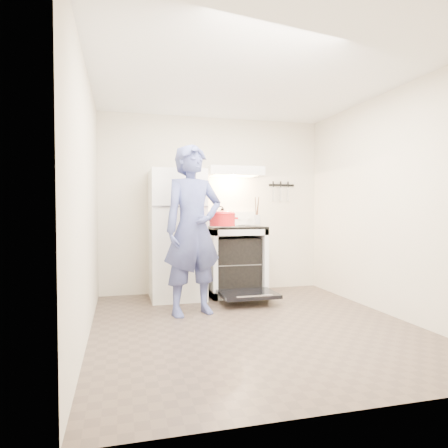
# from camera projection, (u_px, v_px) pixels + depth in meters

# --- Properties ---
(floor) EXTENTS (3.60, 3.60, 0.00)m
(floor) POSITION_uv_depth(u_px,v_px,m) (253.00, 325.00, 4.07)
(floor) COLOR brown
(floor) RESTS_ON ground
(back_wall) EXTENTS (3.20, 0.02, 2.50)m
(back_wall) POSITION_uv_depth(u_px,v_px,m) (213.00, 205.00, 5.76)
(back_wall) COLOR beige
(back_wall) RESTS_ON ground
(refrigerator) EXTENTS (0.70, 0.70, 1.70)m
(refrigerator) POSITION_uv_depth(u_px,v_px,m) (177.00, 234.00, 5.29)
(refrigerator) COLOR white
(refrigerator) RESTS_ON floor
(stove_body) EXTENTS (0.76, 0.65, 0.92)m
(stove_body) POSITION_uv_depth(u_px,v_px,m) (235.00, 261.00, 5.54)
(stove_body) COLOR white
(stove_body) RESTS_ON floor
(cooktop) EXTENTS (0.76, 0.65, 0.03)m
(cooktop) POSITION_uv_depth(u_px,v_px,m) (235.00, 227.00, 5.52)
(cooktop) COLOR black
(cooktop) RESTS_ON stove_body
(backsplash) EXTENTS (0.76, 0.07, 0.20)m
(backsplash) POSITION_uv_depth(u_px,v_px,m) (229.00, 219.00, 5.79)
(backsplash) COLOR white
(backsplash) RESTS_ON cooktop
(oven_door) EXTENTS (0.70, 0.54, 0.04)m
(oven_door) POSITION_uv_depth(u_px,v_px,m) (248.00, 294.00, 4.97)
(oven_door) COLOR black
(oven_door) RESTS_ON floor
(oven_rack) EXTENTS (0.60, 0.52, 0.01)m
(oven_rack) POSITION_uv_depth(u_px,v_px,m) (235.00, 263.00, 5.54)
(oven_rack) COLOR slate
(oven_rack) RESTS_ON stove_body
(range_hood) EXTENTS (0.76, 0.50, 0.12)m
(range_hood) POSITION_uv_depth(u_px,v_px,m) (233.00, 172.00, 5.56)
(range_hood) COLOR white
(range_hood) RESTS_ON back_wall
(knife_strip) EXTENTS (0.40, 0.02, 0.03)m
(knife_strip) POSITION_uv_depth(u_px,v_px,m) (281.00, 185.00, 6.00)
(knife_strip) COLOR black
(knife_strip) RESTS_ON back_wall
(pizza_stone) EXTENTS (0.35, 0.35, 0.02)m
(pizza_stone) POSITION_uv_depth(u_px,v_px,m) (238.00, 261.00, 5.58)
(pizza_stone) COLOR #816549
(pizza_stone) RESTS_ON oven_rack
(tea_kettle) EXTENTS (0.23, 0.19, 0.28)m
(tea_kettle) POSITION_uv_depth(u_px,v_px,m) (220.00, 216.00, 5.69)
(tea_kettle) COLOR silver
(tea_kettle) RESTS_ON cooktop
(utensil_jar) EXTENTS (0.10, 0.10, 0.13)m
(utensil_jar) POSITION_uv_depth(u_px,v_px,m) (257.00, 220.00, 5.35)
(utensil_jar) COLOR silver
(utensil_jar) RESTS_ON cooktop
(person) EXTENTS (0.79, 0.62, 1.90)m
(person) POSITION_uv_depth(u_px,v_px,m) (193.00, 230.00, 4.46)
(person) COLOR navy
(person) RESTS_ON floor
(dutch_oven) EXTENTS (0.38, 0.31, 0.24)m
(dutch_oven) POSITION_uv_depth(u_px,v_px,m) (222.00, 220.00, 4.76)
(dutch_oven) COLOR red
(dutch_oven) RESTS_ON person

